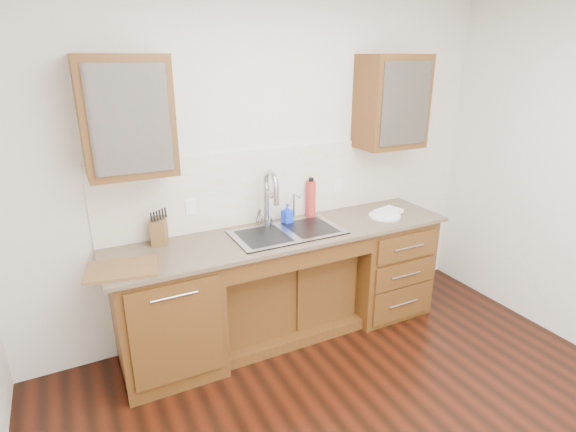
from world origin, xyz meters
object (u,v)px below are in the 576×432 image
cutting_board (122,269)px  water_bottle (311,198)px  soap_bottle (287,214)px  plate (385,216)px  knife_block (159,231)px

cutting_board → water_bottle: bearing=13.2°
soap_bottle → plate: 0.84m
knife_block → cutting_board: knife_block is taller
soap_bottle → plate: soap_bottle is taller
plate → cutting_board: bearing=-178.5°
soap_bottle → knife_block: knife_block is taller
water_bottle → cutting_board: bearing=-166.8°
knife_block → cutting_board: bearing=-113.4°
water_bottle → plate: water_bottle is taller
plate → soap_bottle: bearing=163.9°
cutting_board → soap_bottle: bearing=12.3°
knife_block → water_bottle: bearing=20.1°
water_bottle → knife_block: size_ratio=1.61×
knife_block → soap_bottle: bearing=15.7°
plate → cutting_board: 2.11m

